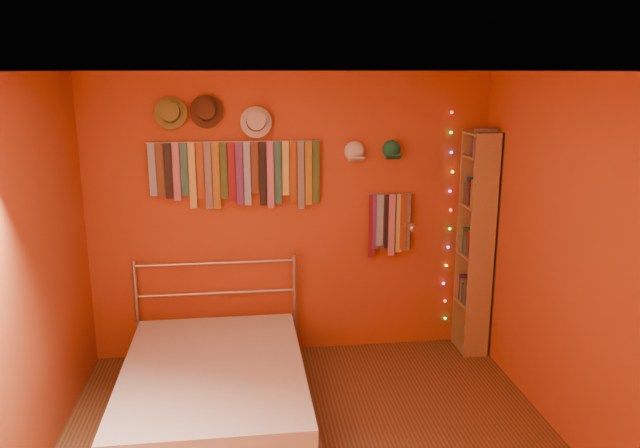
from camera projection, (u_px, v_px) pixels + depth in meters
name	position (u px, v px, depth m)	size (l,w,h in m)	color
back_wall	(291.00, 217.00, 5.47)	(3.50, 0.02, 2.50)	#8D3816
right_wall	(585.00, 271.00, 4.00)	(0.02, 3.50, 2.50)	#8D3816
left_wall	(13.00, 295.00, 3.58)	(0.02, 3.50, 2.50)	#8D3816
ceiling	(314.00, 71.00, 3.49)	(3.50, 3.50, 0.02)	white
tie_rack	(238.00, 171.00, 5.25)	(1.45, 0.03, 0.59)	#B3B3B8
small_tie_rack	(390.00, 222.00, 5.53)	(0.40, 0.03, 0.58)	#B3B3B8
fedora_olive	(170.00, 112.00, 5.04)	(0.27, 0.15, 0.26)	olive
fedora_brown	(206.00, 111.00, 5.08)	(0.27, 0.15, 0.27)	#442818
fedora_white	(256.00, 122.00, 5.15)	(0.26, 0.14, 0.26)	beige
cap_white	(354.00, 152.00, 5.35)	(0.18, 0.22, 0.18)	silver
cap_green	(392.00, 149.00, 5.39)	(0.17, 0.21, 0.17)	#186E4C
fairy_lights	(449.00, 220.00, 5.62)	(0.06, 0.02, 1.94)	#FF3333
reading_lamp	(411.00, 227.00, 5.41)	(0.06, 0.27, 0.08)	#B3B3B8
bookshelf	(480.00, 243.00, 5.52)	(0.25, 0.34, 2.00)	#976944
bed	(214.00, 389.00, 4.60)	(1.41, 1.94, 0.93)	#B3B3B8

